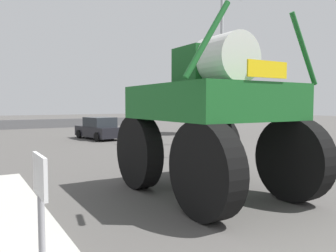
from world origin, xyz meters
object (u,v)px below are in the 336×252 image
(lane_arrow_sign, at_px, (41,206))
(bare_tree_right, at_px, (199,79))
(traffic_signal_near_right, at_px, (187,93))
(oversize_sprayer, at_px, (211,116))
(streetlight_near_right, at_px, (223,61))
(sedan_ahead, at_px, (99,129))

(lane_arrow_sign, relative_size, bare_tree_right, 0.29)
(traffic_signal_near_right, bearing_deg, bare_tree_right, 51.03)
(oversize_sprayer, distance_m, bare_tree_right, 18.46)
(oversize_sprayer, height_order, streetlight_near_right, streetlight_near_right)
(traffic_signal_near_right, relative_size, bare_tree_right, 0.67)
(sedan_ahead, height_order, traffic_signal_near_right, traffic_signal_near_right)
(traffic_signal_near_right, distance_m, streetlight_near_right, 5.54)
(lane_arrow_sign, distance_m, traffic_signal_near_right, 12.04)
(lane_arrow_sign, relative_size, streetlight_near_right, 0.19)
(oversize_sprayer, xyz_separation_m, traffic_signal_near_right, (2.99, 5.54, 0.84))
(lane_arrow_sign, xyz_separation_m, oversize_sprayer, (4.95, 3.38, 0.75))
(oversize_sprayer, bearing_deg, streetlight_near_right, -41.37)
(oversize_sprayer, relative_size, streetlight_near_right, 0.59)
(lane_arrow_sign, xyz_separation_m, sedan_ahead, (7.27, 18.67, -0.63))
(oversize_sprayer, relative_size, bare_tree_right, 0.89)
(lane_arrow_sign, distance_m, sedan_ahead, 20.05)
(sedan_ahead, xyz_separation_m, streetlight_near_right, (5.06, -7.05, 4.20))
(lane_arrow_sign, relative_size, sedan_ahead, 0.40)
(lane_arrow_sign, height_order, traffic_signal_near_right, traffic_signal_near_right)
(bare_tree_right, bearing_deg, oversize_sprayer, -125.34)
(streetlight_near_right, bearing_deg, lane_arrow_sign, -136.69)
(lane_arrow_sign, bearing_deg, sedan_ahead, 68.72)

